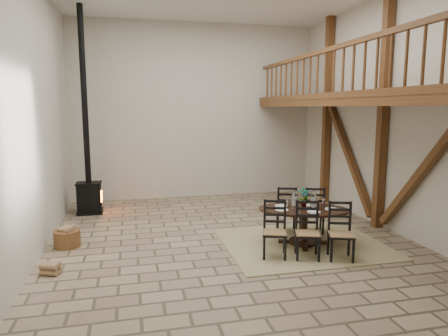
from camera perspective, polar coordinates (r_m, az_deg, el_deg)
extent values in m
plane|color=#9A8766|center=(8.22, 0.70, -9.94)|extent=(8.00, 8.00, 0.00)
cube|color=beige|center=(11.71, -4.04, 8.05)|extent=(7.00, 0.02, 5.00)
cube|color=beige|center=(4.02, 14.68, 6.69)|extent=(7.00, 0.02, 5.00)
cube|color=beige|center=(7.73, -25.54, 6.94)|extent=(0.02, 8.00, 5.00)
cube|color=beige|center=(9.28, 22.40, 7.27)|extent=(0.02, 8.00, 5.00)
cube|color=brown|center=(9.21, 21.78, 7.30)|extent=(0.18, 0.18, 5.00)
cube|color=brown|center=(11.35, 14.51, 7.78)|extent=(0.18, 0.18, 5.00)
cube|color=brown|center=(8.30, 26.28, -0.69)|extent=(0.14, 2.16, 2.54)
cube|color=brown|center=(10.33, 17.49, 1.47)|extent=(0.14, 2.16, 2.54)
cube|color=brown|center=(9.21, 21.89, 9.16)|extent=(0.20, 7.80, 0.20)
cube|color=brown|center=(8.84, 18.24, 9.72)|extent=(1.60, 7.80, 0.12)
cube|color=brown|center=(8.50, 14.12, 9.28)|extent=(0.18, 7.80, 0.22)
cube|color=brown|center=(8.57, 14.38, 15.97)|extent=(0.09, 7.60, 0.09)
cube|color=brown|center=(8.52, 14.27, 13.18)|extent=(0.06, 7.60, 0.86)
cube|color=tan|center=(8.00, 11.16, -10.55)|extent=(3.00, 2.50, 0.02)
ellipsoid|color=black|center=(7.81, 11.31, -5.84)|extent=(1.96, 1.54, 0.04)
cylinder|color=black|center=(7.90, 11.23, -8.33)|extent=(0.17, 0.17, 0.63)
cylinder|color=black|center=(7.99, 11.17, -10.28)|extent=(0.53, 0.53, 0.06)
cube|color=#AA864E|center=(7.11, 7.25, -9.15)|extent=(0.52, 0.51, 0.04)
cube|color=black|center=(7.18, 7.21, -10.95)|extent=(0.50, 0.50, 0.43)
cube|color=black|center=(7.21, 7.25, -6.72)|extent=(0.35, 0.15, 0.57)
cube|color=#AA864E|center=(7.15, 11.85, -9.17)|extent=(0.52, 0.51, 0.04)
cube|color=black|center=(7.22, 11.79, -10.96)|extent=(0.50, 0.50, 0.43)
cube|color=black|center=(7.25, 11.76, -6.75)|extent=(0.35, 0.15, 0.57)
cube|color=#AA864E|center=(7.23, 16.37, -9.12)|extent=(0.52, 0.51, 0.04)
cube|color=black|center=(7.31, 16.29, -10.90)|extent=(0.50, 0.50, 0.43)
cube|color=black|center=(7.33, 16.19, -6.74)|extent=(0.35, 0.15, 0.57)
cube|color=#AA864E|center=(8.57, 8.88, -6.09)|extent=(0.52, 0.51, 0.04)
cube|color=black|center=(8.63, 8.84, -7.61)|extent=(0.50, 0.50, 0.43)
cube|color=black|center=(8.33, 8.99, -4.65)|extent=(0.35, 0.15, 0.57)
cube|color=#AA864E|center=(8.62, 12.66, -6.11)|extent=(0.52, 0.51, 0.04)
cube|color=black|center=(8.68, 12.61, -7.62)|extent=(0.50, 0.50, 0.43)
cube|color=black|center=(8.39, 12.87, -4.68)|extent=(0.35, 0.15, 0.57)
cube|color=white|center=(7.80, 11.32, -5.66)|extent=(1.46, 1.05, 0.01)
cube|color=white|center=(7.78, 11.33, -5.06)|extent=(0.90, 0.54, 0.18)
cylinder|color=white|center=(7.75, 10.10, -4.48)|extent=(0.12, 0.12, 0.34)
cylinder|color=white|center=(7.78, 12.60, -4.49)|extent=(0.12, 0.12, 0.34)
cylinder|color=silver|center=(7.77, 10.08, -5.12)|extent=(0.06, 0.06, 0.16)
cylinder|color=silver|center=(7.80, 12.58, -5.14)|extent=(0.06, 0.06, 0.16)
imported|color=#4C723F|center=(7.80, 11.32, -4.21)|extent=(0.24, 0.20, 0.40)
cube|color=black|center=(10.56, -18.58, -5.91)|extent=(0.61, 0.47, 0.09)
cube|color=black|center=(10.47, -18.68, -3.93)|extent=(0.56, 0.42, 0.66)
cube|color=#FF590C|center=(10.45, -17.09, -3.88)|extent=(0.02, 0.26, 0.26)
cube|color=black|center=(10.40, -18.77, -2.06)|extent=(0.60, 0.46, 0.04)
cylinder|color=black|center=(10.24, -19.35, 9.71)|extent=(0.14, 0.14, 4.21)
cylinder|color=brown|center=(8.23, -21.49, -9.36)|extent=(0.48, 0.48, 0.32)
cube|color=#A97E5E|center=(8.18, -21.56, -8.05)|extent=(0.26, 0.26, 0.09)
cube|color=#A97E5E|center=(7.05, -23.56, -13.06)|extent=(0.33, 0.28, 0.19)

